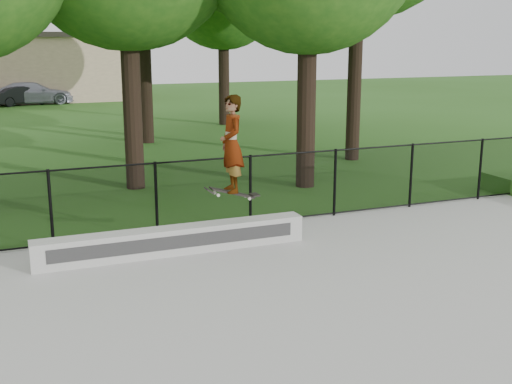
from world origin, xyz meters
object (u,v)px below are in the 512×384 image
Objects in this scene: grind_ledge at (174,240)px; skater_airborne at (232,146)px; car_b at (22,95)px; car_c at (33,93)px.

grind_ledge is 2.57× the size of skater_airborne.
car_b is (-1.39, 30.29, 0.26)m from grind_ledge.
grind_ledge is 1.16× the size of car_c.
car_b is 1.61× the size of skater_airborne.
car_b is 0.73× the size of car_c.
car_b reaches higher than grind_ledge.
grind_ledge is at bearing 166.44° from skater_airborne.
car_b is 0.73m from car_c.
car_c is at bearing 93.29° from skater_airborne.
grind_ledge is 30.58m from car_c.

